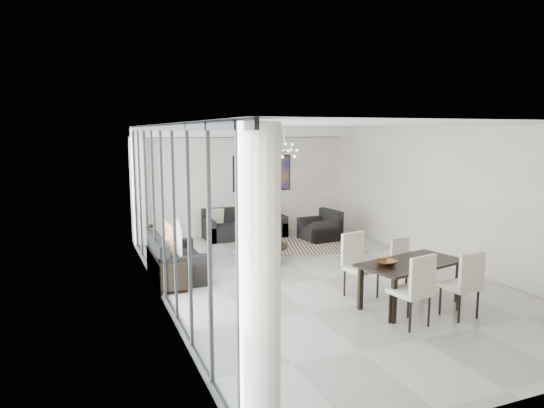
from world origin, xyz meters
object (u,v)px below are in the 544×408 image
sofa_main (244,227)px  dining_table (411,267)px  coffee_table (263,252)px  tv_console (166,267)px  television (174,238)px

sofa_main → dining_table: sofa_main is taller
sofa_main → coffee_table: bearing=-99.3°
sofa_main → dining_table: size_ratio=1.13×
sofa_main → dining_table: (0.84, -5.84, 0.38)m
tv_console → television: (0.16, -0.03, 0.55)m
dining_table → tv_console: bearing=140.9°
television → dining_table: 4.28m
tv_console → dining_table: dining_table is taller
coffee_table → sofa_main: 2.50m
television → dining_table: size_ratio=0.52×
sofa_main → television: television is taller
coffee_table → dining_table: (1.24, -3.37, 0.43)m
television → dining_table: television is taller
dining_table → television: bearing=139.9°
tv_console → dining_table: (3.43, -2.79, 0.38)m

